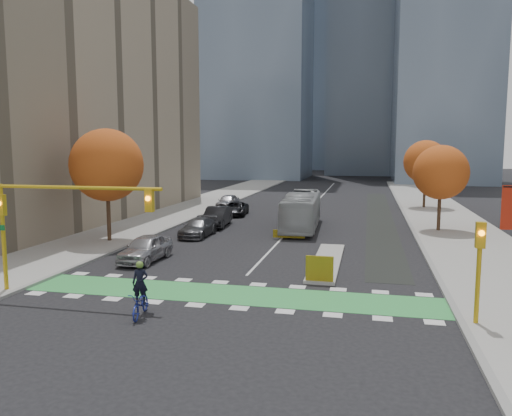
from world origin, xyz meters
The scene contains 26 objects.
ground centered at (0.00, 0.00, 0.00)m, with size 300.00×300.00×0.00m, color black.
sidewalk_west centered at (-13.50, 20.00, 0.07)m, with size 7.00×120.00×0.15m, color gray.
sidewalk_east centered at (13.50, 20.00, 0.07)m, with size 7.00×120.00×0.15m, color gray.
curb_west centered at (-10.00, 20.00, 0.07)m, with size 0.30×120.00×0.16m, color gray.
curb_east centered at (10.00, 20.00, 0.07)m, with size 0.30×120.00×0.16m, color gray.
bike_crossing centered at (0.00, 1.50, 0.01)m, with size 20.00×3.00×0.01m, color green.
centre_line centered at (0.00, 40.00, 0.01)m, with size 0.15×70.00×0.01m, color silver.
bike_lane_paint centered at (7.50, 30.00, 0.01)m, with size 2.50×50.00×0.01m, color black.
median_island centered at (4.00, 9.00, 0.08)m, with size 1.60×10.00×0.16m, color gray.
hazard_board centered at (4.00, 4.20, 0.80)m, with size 1.40×0.12×1.30m, color yellow.
building_west centered at (-24.00, 22.00, 12.50)m, with size 16.00×44.00×25.00m, color gray.
tower_nw centered at (-18.00, 90.00, 35.00)m, with size 22.00×22.00×70.00m, color #47566B.
tower_ne centered at (20.00, 85.00, 30.00)m, with size 18.00×24.00×60.00m, color #47566B.
tower_far centered at (-4.00, 140.00, 40.00)m, with size 26.00×26.00×80.00m, color #47566B.
tree_west centered at (-12.00, 12.00, 5.62)m, with size 5.20×5.20×8.22m.
tree_east_near centered at (12.00, 22.00, 4.86)m, with size 4.40×4.40×7.08m.
tree_east_far centered at (12.50, 38.00, 5.24)m, with size 4.80×4.80×7.65m.
traffic_signal_west centered at (-7.93, -0.51, 4.03)m, with size 8.53×0.56×5.20m.
traffic_signal_east centered at (10.50, -0.51, 2.73)m, with size 0.35×0.43×4.10m.
cyclist centered at (-2.68, -2.29, 0.77)m, with size 1.03×2.10×2.32m.
bus centered at (0.86, 21.16, 1.55)m, with size 2.60×11.13×3.10m, color #A4A8AB.
parked_car_a centered at (-6.81, 7.00, 0.80)m, with size 1.89×4.70×1.60m, color #A4A4A9.
parked_car_b centered at (-6.50, 20.68, 0.85)m, with size 1.81×5.18×1.71m, color black.
parked_car_c centered at (-6.50, 15.68, 0.69)m, with size 1.94×4.78×1.39m, color #48494D.
parked_car_d centered at (-6.79, 27.93, 0.68)m, with size 2.25×4.87×1.35m, color black.
parked_car_e centered at (-9.00, 32.93, 0.81)m, with size 1.91×4.74×1.61m, color #A2A1A7.
Camera 1 is at (6.27, -20.55, 6.93)m, focal length 35.00 mm.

